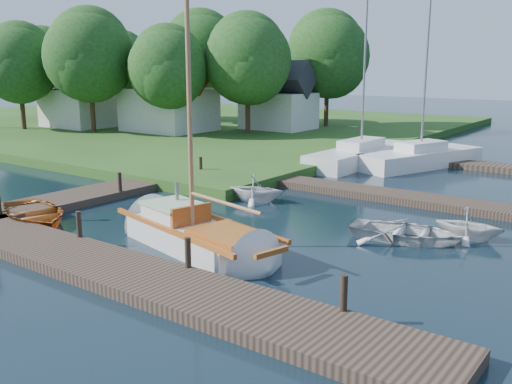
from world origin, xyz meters
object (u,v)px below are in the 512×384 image
Objects in this scene: marina_boat_1 at (420,157)px; tree_0 at (19,63)px; mooring_post_4 at (120,182)px; tree_4 at (201,53)px; mooring_post_2 at (188,252)px; tree_7 at (328,55)px; dinghy at (33,210)px; house_c at (279,102)px; tree_2 at (168,67)px; mooring_post_3 at (344,293)px; tree_3 at (248,59)px; tree_6 at (42,62)px; house_b at (81,98)px; marina_boat_0 at (361,154)px; house_a at (169,98)px; sailboat at (200,239)px; tree_5 at (121,65)px; mooring_post_1 at (79,224)px; tree_1 at (90,55)px; tender_c at (406,229)px; mooring_post_5 at (201,165)px; tender_b at (256,187)px; tender_d at (470,222)px.

marina_boat_1 is 31.03m from tree_0.
mooring_post_4 is 27.26m from tree_4.
mooring_post_2 is 36.28m from tree_4.
dinghy is at bearing -80.02° from tree_7.
house_c reaches higher than dinghy.
dinghy is 22.03m from tree_2.
tree_3 reaches higher than mooring_post_3.
mooring_post_3 is 1.00× the size of mooring_post_4.
tree_6 is (-29.33, 20.27, 5.23)m from dinghy.
marina_boat_0 is at bearing -0.97° from house_b.
tree_4 is (-2.00, 6.05, 3.41)m from house_a.
tree_0 is at bearing 118.56° from marina_boat_1.
sailboat reaches higher than tree_6.
mooring_post_3 is at bearing -38.93° from house_a.
house_c is 16.36m from tree_5.
sailboat is at bearing -31.23° from house_b.
tree_3 reaches higher than house_b.
mooring_post_1 is 0.09× the size of tree_3.
sailboat is at bearing -23.51° from tree_0.
sailboat is 1.07× the size of tree_1.
tree_3 is (-18.76, 16.54, 5.45)m from tender_c.
mooring_post_4 is 33.51m from tree_6.
tree_6 is (-18.00, 2.00, 0.39)m from tree_2.
marina_boat_1 is (7.29, 14.64, -0.13)m from mooring_post_4.
tree_6 reaches higher than mooring_post_4.
house_b is 20.32m from tree_7.
tree_1 is 1.09× the size of tree_6.
mooring_post_5 is at bearing -67.62° from house_c.
mooring_post_4 is at bearing -28.96° from tree_6.
mooring_post_1 is 24.67m from tree_2.
marina_boat_0 reaches higher than tender_b.
tree_0 is (-30.16, 13.12, 5.19)m from sailboat.
tree_7 is (2.00, 4.05, 3.62)m from house_c.
mooring_post_1 is 0.08× the size of tree_4.
sailboat is (3.16, 1.93, -0.36)m from mooring_post_1.
house_c is (-15.50, 27.00, 1.88)m from mooring_post_2.
mooring_post_3 is at bearing -59.90° from tree_7.
tree_7 is (18.00, 6.00, 0.78)m from tree_5.
mooring_post_3 is at bearing 0.00° from mooring_post_2.
tender_b is at bearing -15.70° from dinghy.
mooring_post_2 is at bearing -44.33° from tree_2.
tender_d reaches higher than tender_c.
mooring_post_2 is 13.12m from mooring_post_5.
sailboat is at bearing 31.38° from mooring_post_1.
marina_boat_1 is at bearing 63.52° from mooring_post_4.
marina_boat_1 reaches higher than sailboat.
mooring_post_1 is at bearing -135.18° from sailboat.
mooring_post_3 is 0.14× the size of house_b.
dinghy is at bearing 169.74° from marina_boat_0.
mooring_post_4 is 0.07× the size of marina_boat_1.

